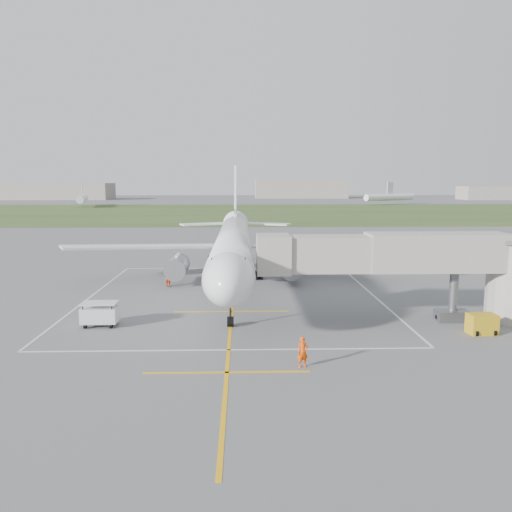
{
  "coord_description": "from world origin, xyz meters",
  "views": [
    {
      "loc": [
        0.93,
        -52.36,
        11.3
      ],
      "look_at": [
        2.3,
        -4.0,
        4.0
      ],
      "focal_mm": 35.0,
      "sensor_mm": 36.0,
      "label": 1
    }
  ],
  "objects_px": {
    "jet_bridge": "(427,264)",
    "baggage_cart": "(100,314)",
    "airliner": "(233,246)",
    "ramp_worker_wing": "(168,278)",
    "ramp_worker_nose": "(303,352)",
    "gpu_unit": "(482,324)"
  },
  "relations": [
    {
      "from": "jet_bridge",
      "to": "baggage_cart",
      "type": "relative_size",
      "value": 8.51
    },
    {
      "from": "airliner",
      "to": "ramp_worker_wing",
      "type": "bearing_deg",
      "value": 179.33
    },
    {
      "from": "jet_bridge",
      "to": "ramp_worker_nose",
      "type": "distance_m",
      "value": 15.27
    },
    {
      "from": "gpu_unit",
      "to": "ramp_worker_nose",
      "type": "relative_size",
      "value": 1.1
    },
    {
      "from": "jet_bridge",
      "to": "ramp_worker_wing",
      "type": "xyz_separation_m",
      "value": [
        -22.78,
        14.33,
        -3.8
      ]
    },
    {
      "from": "baggage_cart",
      "to": "ramp_worker_nose",
      "type": "bearing_deg",
      "value": -31.89
    },
    {
      "from": "jet_bridge",
      "to": "gpu_unit",
      "type": "height_order",
      "value": "jet_bridge"
    },
    {
      "from": "baggage_cart",
      "to": "ramp_worker_wing",
      "type": "distance_m",
      "value": 15.28
    },
    {
      "from": "ramp_worker_wing",
      "to": "airliner",
      "type": "bearing_deg",
      "value": -148.72
    },
    {
      "from": "gpu_unit",
      "to": "baggage_cart",
      "type": "bearing_deg",
      "value": 170.89
    },
    {
      "from": "jet_bridge",
      "to": "ramp_worker_wing",
      "type": "relative_size",
      "value": 12.33
    },
    {
      "from": "ramp_worker_wing",
      "to": "gpu_unit",
      "type": "bearing_deg",
      "value": 177.46
    },
    {
      "from": "jet_bridge",
      "to": "ramp_worker_nose",
      "type": "bearing_deg",
      "value": -138.67
    },
    {
      "from": "ramp_worker_wing",
      "to": "jet_bridge",
      "type": "bearing_deg",
      "value": 179.77
    },
    {
      "from": "jet_bridge",
      "to": "baggage_cart",
      "type": "xyz_separation_m",
      "value": [
        -25.95,
        -0.61,
        -3.77
      ]
    },
    {
      "from": "airliner",
      "to": "jet_bridge",
      "type": "xyz_separation_m",
      "value": [
        15.72,
        -14.25,
        0.35
      ]
    },
    {
      "from": "jet_bridge",
      "to": "gpu_unit",
      "type": "relative_size",
      "value": 11.21
    },
    {
      "from": "airliner",
      "to": "baggage_cart",
      "type": "distance_m",
      "value": 18.36
    },
    {
      "from": "airliner",
      "to": "baggage_cart",
      "type": "bearing_deg",
      "value": -124.53
    },
    {
      "from": "airliner",
      "to": "gpu_unit",
      "type": "distance_m",
      "value": 26.05
    },
    {
      "from": "gpu_unit",
      "to": "ramp_worker_nose",
      "type": "bearing_deg",
      "value": -159.46
    },
    {
      "from": "airliner",
      "to": "ramp_worker_nose",
      "type": "distance_m",
      "value": 24.7
    }
  ]
}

